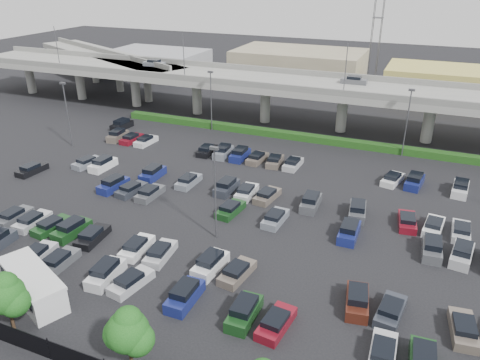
% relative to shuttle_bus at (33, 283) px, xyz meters
% --- Properties ---
extents(ground, '(280.00, 280.00, 0.00)m').
position_rel_shuttle_bus_xyz_m(ground, '(10.38, 23.01, -1.45)').
color(ground, black).
extents(overpass, '(150.00, 13.00, 15.80)m').
position_rel_shuttle_bus_xyz_m(overpass, '(10.17, 55.01, 5.51)').
color(overpass, gray).
rests_on(overpass, ground).
extents(on_ramp, '(50.93, 30.13, 8.80)m').
position_rel_shuttle_bus_xyz_m(on_ramp, '(-41.72, 66.05, 5.40)').
color(on_ramp, gray).
rests_on(on_ramp, ground).
extents(hedge, '(66.00, 1.60, 1.10)m').
position_rel_shuttle_bus_xyz_m(hedge, '(10.38, 48.01, -0.90)').
color(hedge, '#173810').
rests_on(hedge, ground).
extents(tree_row, '(65.07, 3.66, 5.94)m').
position_rel_shuttle_bus_xyz_m(tree_row, '(11.09, -3.52, 2.07)').
color(tree_row, '#332316').
rests_on(tree_row, ground).
extents(shuttle_bus, '(8.74, 5.99, 2.67)m').
position_rel_shuttle_bus_xyz_m(shuttle_bus, '(0.00, 0.00, 0.00)').
color(shuttle_bus, silver).
rests_on(shuttle_bus, ground).
extents(parked_cars, '(63.10, 41.58, 1.67)m').
position_rel_shuttle_bus_xyz_m(parked_cars, '(9.80, 19.10, -0.82)').
color(parked_cars, '#2D303A').
rests_on(parked_cars, ground).
extents(light_poles, '(66.90, 48.38, 10.30)m').
position_rel_shuttle_bus_xyz_m(light_poles, '(6.26, 25.01, 4.79)').
color(light_poles, '#4E4E53').
rests_on(light_poles, ground).
extents(distant_buildings, '(138.00, 24.00, 9.00)m').
position_rel_shuttle_bus_xyz_m(distant_buildings, '(22.76, 84.82, 2.29)').
color(distant_buildings, gray).
rests_on(distant_buildings, ground).
extents(comm_tower, '(2.40, 2.40, 30.00)m').
position_rel_shuttle_bus_xyz_m(comm_tower, '(14.38, 97.01, 14.16)').
color(comm_tower, '#4E4E53').
rests_on(comm_tower, ground).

